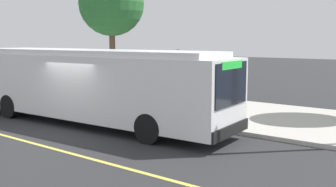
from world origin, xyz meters
TOP-DOWN VIEW (x-y plane):
  - ground_plane at (0.00, 0.00)m, footprint 120.00×120.00m
  - sidewalk_curb at (0.00, 6.00)m, footprint 44.00×6.40m
  - lane_stripe_center at (0.00, -2.20)m, footprint 36.00×0.14m
  - transit_bus_main at (-0.34, 1.01)m, footprint 12.44×3.13m
  - bus_shelter at (-0.93, 6.27)m, footprint 2.90×1.60m
  - waiting_bench at (-0.59, 6.15)m, footprint 1.60×0.48m
  - route_sign_post at (1.96, 3.80)m, footprint 0.44×0.08m
  - pedestrian_commuter at (-3.06, 4.38)m, footprint 0.24×0.40m
  - street_tree_near_shelter at (-5.82, 7.78)m, footprint 3.96×3.96m

SIDE VIEW (x-z plane):
  - ground_plane at x=0.00m, z-range 0.00..0.00m
  - lane_stripe_center at x=0.00m, z-range 0.00..0.01m
  - sidewalk_curb at x=0.00m, z-range 0.00..0.15m
  - waiting_bench at x=-0.59m, z-range 0.16..1.11m
  - pedestrian_commuter at x=-3.06m, z-range 0.27..1.96m
  - transit_bus_main at x=-0.34m, z-range 0.14..3.09m
  - bus_shelter at x=-0.93m, z-range 0.68..3.16m
  - route_sign_post at x=1.96m, z-range 0.56..3.36m
  - street_tree_near_shelter at x=-5.82m, z-range 1.82..9.18m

